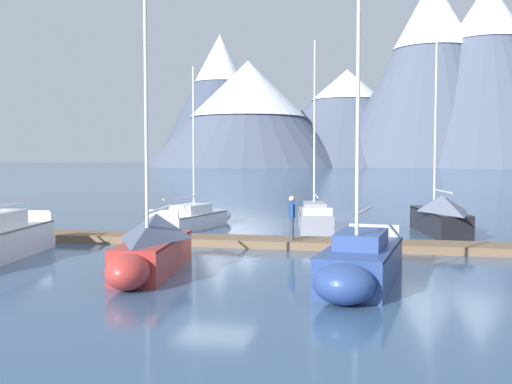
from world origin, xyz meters
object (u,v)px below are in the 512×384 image
(person_on_dock, at_px, (292,215))
(sailboat_far_berth, at_px, (314,217))
(sailboat_mid_dock_port, at_px, (196,217))
(mooring_buoy_channel_marker, at_px, (145,246))
(sailboat_mid_dock_starboard, at_px, (152,245))
(sailboat_end_of_dock, at_px, (438,214))
(sailboat_outer_slip, at_px, (360,263))

(person_on_dock, bearing_deg, sailboat_far_berth, 90.22)
(sailboat_mid_dock_port, relative_size, mooring_buoy_channel_marker, 17.31)
(mooring_buoy_channel_marker, bearing_deg, sailboat_mid_dock_port, 95.16)
(sailboat_mid_dock_starboard, bearing_deg, sailboat_end_of_dock, 53.63)
(sailboat_end_of_dock, height_order, person_on_dock, sailboat_end_of_dock)
(sailboat_mid_dock_starboard, bearing_deg, mooring_buoy_channel_marker, 116.54)
(sailboat_end_of_dock, distance_m, mooring_buoy_channel_marker, 13.62)
(sailboat_mid_dock_port, relative_size, sailboat_far_berth, 0.86)
(sailboat_mid_dock_starboard, relative_size, person_on_dock, 4.80)
(sailboat_mid_dock_port, distance_m, sailboat_outer_slip, 15.21)
(sailboat_end_of_dock, height_order, mooring_buoy_channel_marker, sailboat_end_of_dock)
(sailboat_mid_dock_starboard, distance_m, sailboat_end_of_dock, 15.02)
(sailboat_end_of_dock, bearing_deg, person_on_dock, -134.29)
(sailboat_end_of_dock, relative_size, mooring_buoy_channel_marker, 20.75)
(sailboat_mid_dock_port, bearing_deg, sailboat_mid_dock_starboard, -77.35)
(sailboat_far_berth, relative_size, sailboat_end_of_dock, 0.97)
(sailboat_end_of_dock, xyz_separation_m, mooring_buoy_channel_marker, (-10.85, -8.21, -0.68))
(sailboat_mid_dock_starboard, relative_size, sailboat_far_berth, 0.88)
(sailboat_mid_dock_starboard, height_order, sailboat_outer_slip, sailboat_mid_dock_starboard)
(sailboat_outer_slip, height_order, sailboat_end_of_dock, sailboat_end_of_dock)
(sailboat_mid_dock_port, xyz_separation_m, mooring_buoy_channel_marker, (0.72, -7.97, -0.30))
(sailboat_outer_slip, height_order, mooring_buoy_channel_marker, sailboat_outer_slip)
(sailboat_mid_dock_starboard, height_order, sailboat_end_of_dock, sailboat_end_of_dock)
(sailboat_mid_dock_port, distance_m, person_on_dock, 8.15)
(person_on_dock, xyz_separation_m, mooring_buoy_channel_marker, (-5.11, -2.32, -1.07))
(sailboat_outer_slip, relative_size, sailboat_end_of_dock, 0.83)
(sailboat_outer_slip, relative_size, person_on_dock, 4.66)
(sailboat_outer_slip, xyz_separation_m, sailboat_end_of_dock, (2.71, 12.61, 0.24))
(sailboat_end_of_dock, bearing_deg, sailboat_mid_dock_starboard, -126.37)
(sailboat_far_berth, distance_m, sailboat_outer_slip, 13.62)
(sailboat_mid_dock_port, bearing_deg, sailboat_far_berth, 8.83)
(person_on_dock, bearing_deg, mooring_buoy_channel_marker, -155.53)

